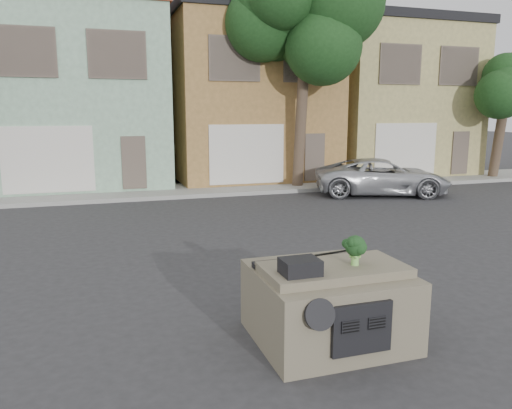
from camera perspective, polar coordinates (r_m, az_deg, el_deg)
ground_plane at (r=9.92m, az=0.42°, el=-7.94°), size 120.00×120.00×0.00m
sidewalk at (r=19.89m, az=-9.21°, el=1.53°), size 40.00×3.00×0.15m
townhouse_mint at (r=23.44m, az=-19.72°, el=11.48°), size 7.20×8.20×7.55m
townhouse_tan at (r=24.45m, az=-1.48°, el=12.01°), size 7.20×8.20×7.55m
townhouse_beige at (r=27.55m, az=13.96°, el=11.55°), size 7.20×8.20×7.55m
silver_pickup at (r=19.78m, az=14.13°, el=1.07°), size 5.52×3.89×1.40m
tree_near at (r=20.39m, az=5.18°, el=13.61°), size 4.40×4.00×8.50m
tree_far at (r=25.96m, az=26.15°, el=9.16°), size 3.20×3.00×6.00m
car_dashboard at (r=7.12m, az=8.23°, el=-10.86°), size 2.00×1.80×1.12m
instrument_hump at (r=6.37m, az=5.07°, el=-7.09°), size 0.48×0.38×0.20m
wiper_arm at (r=7.38m, az=9.00°, el=-5.42°), size 0.69×0.15×0.02m
broccoli at (r=6.82m, az=11.28°, el=-5.13°), size 0.45×0.45×0.41m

